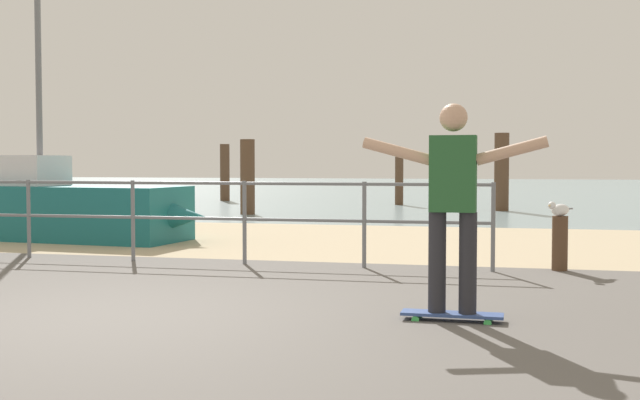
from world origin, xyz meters
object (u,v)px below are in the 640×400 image
at_px(sailboat, 64,209).
at_px(skateboard, 452,315).
at_px(skateboarder, 453,195).
at_px(bollard_short, 560,244).
at_px(seagull, 560,210).

relative_size(sailboat, skateboard, 7.11).
distance_m(skateboard, skateboarder, 0.95).
height_order(sailboat, bollard_short, sailboat).
relative_size(skateboarder, bollard_short, 2.52).
height_order(skateboard, bollard_short, bollard_short).
bearing_deg(bollard_short, sailboat, 164.78).
bearing_deg(sailboat, skateboarder, -38.82).
xyz_separation_m(sailboat, seagull, (7.68, -2.11, 0.21)).
bearing_deg(sailboat, seagull, -15.33).
xyz_separation_m(skateboard, bollard_short, (1.02, 3.28, 0.26)).
distance_m(sailboat, skateboard, 8.58).
xyz_separation_m(skateboarder, bollard_short, (1.02, 3.28, -0.69)).
bearing_deg(skateboard, bollard_short, 72.73).
distance_m(skateboarder, bollard_short, 3.50).
bearing_deg(seagull, bollard_short, 57.07).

